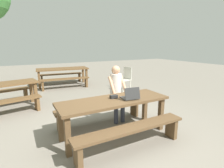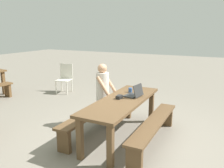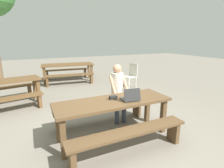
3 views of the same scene
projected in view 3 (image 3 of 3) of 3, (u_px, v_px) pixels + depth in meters
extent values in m
plane|color=gray|center=(113.00, 136.00, 3.50)|extent=(30.00, 30.00, 0.00)
cube|color=brown|center=(113.00, 102.00, 3.31)|extent=(2.19, 0.73, 0.05)
cube|color=brown|center=(63.00, 139.00, 2.77)|extent=(0.09, 0.09, 0.70)
cube|color=brown|center=(163.00, 116.00, 3.58)|extent=(0.09, 0.09, 0.70)
cube|color=brown|center=(58.00, 124.00, 3.24)|extent=(0.09, 0.09, 0.70)
cube|color=brown|center=(147.00, 107.00, 4.05)|extent=(0.09, 0.09, 0.70)
cube|color=brown|center=(130.00, 132.00, 2.84)|extent=(2.09, 0.30, 0.05)
cube|color=brown|center=(72.00, 160.00, 2.51)|extent=(0.08, 0.24, 0.40)
cube|color=brown|center=(173.00, 131.00, 3.29)|extent=(0.08, 0.24, 0.40)
cube|color=brown|center=(101.00, 106.00, 3.94)|extent=(2.09, 0.30, 0.05)
cube|color=brown|center=(58.00, 123.00, 3.61)|extent=(0.08, 0.24, 0.40)
cube|color=brown|center=(137.00, 108.00, 4.38)|extent=(0.08, 0.24, 0.40)
cube|color=#2D2D2D|center=(129.00, 99.00, 3.37)|extent=(0.34, 0.28, 0.02)
cube|color=#2D2D2D|center=(132.00, 95.00, 3.20)|extent=(0.32, 0.12, 0.23)
cube|color=#0F1933|center=(132.00, 95.00, 3.21)|extent=(0.29, 0.10, 0.21)
cube|color=black|center=(113.00, 97.00, 3.38)|extent=(0.15, 0.08, 0.06)
cylinder|color=#335693|center=(137.00, 93.00, 3.58)|extent=(0.08, 0.08, 0.09)
cylinder|color=#333847|center=(117.00, 115.00, 3.96)|extent=(0.10, 0.10, 0.44)
cylinder|color=#333847|center=(124.00, 113.00, 4.03)|extent=(0.10, 0.10, 0.44)
cube|color=#333847|center=(119.00, 102.00, 4.00)|extent=(0.28, 0.28, 0.12)
cylinder|color=silver|center=(117.00, 86.00, 4.00)|extent=(0.27, 0.27, 0.62)
cylinder|color=tan|center=(113.00, 85.00, 3.83)|extent=(0.07, 0.32, 0.41)
cylinder|color=tan|center=(125.00, 84.00, 3.96)|extent=(0.07, 0.32, 0.41)
sphere|color=tan|center=(117.00, 69.00, 3.90)|extent=(0.20, 0.20, 0.20)
cube|color=silver|center=(129.00, 77.00, 6.89)|extent=(0.52, 0.52, 0.02)
cube|color=silver|center=(133.00, 70.00, 6.95)|extent=(0.11, 0.43, 0.49)
cylinder|color=silver|center=(122.00, 82.00, 6.98)|extent=(0.04, 0.04, 0.41)
cylinder|color=silver|center=(129.00, 84.00, 6.69)|extent=(0.04, 0.04, 0.41)
cylinder|color=silver|center=(129.00, 80.00, 7.20)|extent=(0.04, 0.04, 0.41)
cylinder|color=silver|center=(136.00, 82.00, 6.91)|extent=(0.04, 0.04, 0.41)
cube|color=brown|center=(68.00, 65.00, 7.76)|extent=(2.27, 1.06, 0.05)
cube|color=brown|center=(44.00, 76.00, 7.24)|extent=(0.10, 0.10, 0.73)
cube|color=brown|center=(92.00, 73.00, 7.88)|extent=(0.10, 0.10, 0.73)
cube|color=brown|center=(45.00, 73.00, 7.83)|extent=(0.10, 0.10, 0.73)
cube|color=brown|center=(89.00, 71.00, 8.47)|extent=(0.10, 0.10, 0.73)
cube|color=brown|center=(70.00, 75.00, 7.23)|extent=(1.99, 0.49, 0.05)
cube|color=brown|center=(47.00, 82.00, 7.00)|extent=(0.10, 0.25, 0.39)
cube|color=brown|center=(91.00, 79.00, 7.57)|extent=(0.10, 0.25, 0.39)
cube|color=brown|center=(67.00, 70.00, 8.46)|extent=(1.99, 0.49, 0.05)
cube|color=brown|center=(47.00, 75.00, 8.24)|extent=(0.10, 0.25, 0.39)
cube|color=brown|center=(85.00, 73.00, 8.81)|extent=(0.10, 0.25, 0.39)
cube|color=brown|center=(4.00, 81.00, 4.86)|extent=(1.93, 1.00, 0.05)
cube|color=brown|center=(39.00, 91.00, 5.24)|extent=(0.11, 0.11, 0.70)
cube|color=brown|center=(35.00, 88.00, 5.60)|extent=(0.11, 0.11, 0.70)
cube|color=brown|center=(9.00, 99.00, 4.46)|extent=(1.68, 0.61, 0.05)
cube|color=brown|center=(39.00, 101.00, 4.93)|extent=(0.12, 0.25, 0.38)
cube|color=brown|center=(3.00, 88.00, 5.43)|extent=(1.68, 0.61, 0.05)
cube|color=brown|center=(30.00, 90.00, 5.89)|extent=(0.12, 0.25, 0.38)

